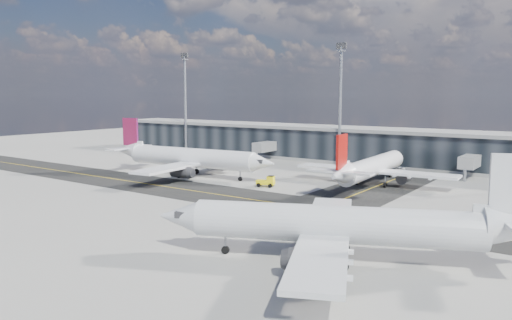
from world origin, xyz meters
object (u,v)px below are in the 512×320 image
(airliner_af, at_px, (189,158))
(baggage_tug, at_px, (267,181))
(airliner_near, at_px, (341,225))
(service_van, at_px, (397,170))
(airliner_redtail, at_px, (372,167))

(airliner_af, bearing_deg, baggage_tug, 82.22)
(airliner_af, relative_size, baggage_tug, 10.91)
(airliner_near, height_order, service_van, airliner_near)
(airliner_near, relative_size, baggage_tug, 10.15)
(airliner_near, bearing_deg, airliner_redtail, -5.46)
(baggage_tug, xyz_separation_m, service_van, (14.04, 29.25, -0.32))
(airliner_near, xyz_separation_m, service_van, (-15.31, 59.19, -3.06))
(airliner_redtail, bearing_deg, baggage_tug, -144.92)
(airliner_near, relative_size, service_van, 7.13)
(airliner_redtail, relative_size, baggage_tug, 9.88)
(airliner_near, xyz_separation_m, baggage_tug, (-29.35, 29.94, -2.74))
(baggage_tug, distance_m, service_van, 32.45)
(airliner_af, height_order, service_van, airliner_af)
(airliner_redtail, bearing_deg, service_van, 91.03)
(airliner_af, bearing_deg, airliner_near, 52.44)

